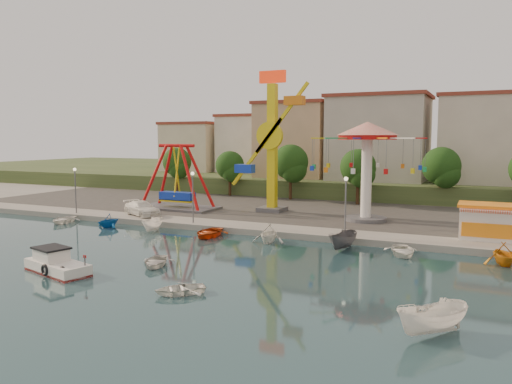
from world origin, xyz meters
The scene contains 34 objects.
ground centered at (0.00, 0.00, 0.00)m, with size 200.00×200.00×0.00m, color #15343B.
quay_deck centered at (0.00, 62.00, 0.30)m, with size 200.00×100.00×0.60m, color #9E998E.
asphalt_pad centered at (0.00, 30.00, 0.60)m, with size 90.00×28.00×0.01m, color #4C4944.
hill_terrace centered at (0.00, 67.00, 1.50)m, with size 200.00×60.00×3.00m, color #384C26.
pirate_ship_ride centered at (-15.17, 20.82, 4.39)m, with size 10.00×5.00×8.00m.
kamikaze_tower centered at (-3.43, 23.62, 8.50)m, with size 6.52×3.10×16.50m.
wave_swinger centered at (7.90, 21.73, 8.20)m, with size 11.60×11.60×10.40m.
booth_left centered at (19.88, 16.49, 2.16)m, with size 5.40×3.78×3.08m.
lamp_post_0 centered at (-24.00, 13.00, 3.10)m, with size 0.14×0.14×5.00m, color #59595E.
lamp_post_1 centered at (-8.00, 13.00, 3.10)m, with size 0.14×0.14×5.00m, color #59595E.
lamp_post_2 centered at (8.00, 13.00, 3.10)m, with size 0.14×0.14×5.00m, color #59595E.
tree_0 centered at (-26.00, 36.98, 5.47)m, with size 4.60×4.60×7.19m.
tree_1 centered at (-16.00, 36.24, 5.20)m, with size 4.35×4.35×6.80m.
tree_2 centered at (-6.00, 35.81, 5.92)m, with size 5.02×5.02×7.85m.
tree_3 centered at (4.00, 34.36, 5.55)m, with size 4.68×4.68×7.32m.
tree_4 centered at (14.00, 37.35, 5.75)m, with size 4.86×4.86×7.60m.
building_0 centered at (-33.37, 46.06, 8.93)m, with size 9.26×9.53×11.87m, color beige.
building_1 centered at (-21.33, 51.38, 7.32)m, with size 12.33×9.01×8.63m, color silver.
building_2 centered at (-8.19, 51.96, 8.62)m, with size 11.95×9.28×11.23m, color tan.
building_3 centered at (5.60, 48.80, 7.60)m, with size 12.59×10.50×9.20m, color beige.
building_4 centered at (19.07, 52.20, 7.62)m, with size 10.75×9.23×9.24m, color beige.
cabin_motorboat centered at (-7.45, -5.65, 0.51)m, with size 5.79×3.40×1.92m.
rowboat_a centered at (-2.31, -1.25, 0.35)m, with size 2.38×3.33×0.69m, color silver.
rowboat_b centered at (2.96, -6.03, 0.32)m, with size 2.18×3.06×0.63m, color white.
skiff centered at (17.34, -6.37, 0.80)m, with size 1.56×4.15×1.60m, color white.
van centered at (-15.88, 14.76, 1.40)m, with size 2.25×5.52×1.60m, color white.
moored_boat_0 centered at (-22.81, 9.80, 0.39)m, with size 2.69×3.76×0.78m, color silver.
moored_boat_1 centered at (-16.41, 9.80, 0.73)m, with size 2.38×2.76×1.45m, color #1461AF.
moored_boat_2 centered at (-10.75, 9.80, 0.68)m, with size 1.33×3.53×1.36m, color white.
moored_boat_3 centered at (-4.33, 9.80, 0.43)m, with size 2.97×4.16×0.86m, color #C13F0F.
moored_boat_4 centered at (1.92, 9.80, 0.87)m, with size 2.85×3.30×1.74m, color white.
moored_boat_5 centered at (8.68, 9.80, 0.79)m, with size 1.53×4.08×1.58m, color #545458.
moored_boat_6 centered at (13.51, 9.80, 0.39)m, with size 2.72×3.81×0.79m, color white.
moored_boat_7 centered at (20.73, 9.80, 0.85)m, with size 2.79×3.23×1.70m, color orange.
Camera 1 is at (19.33, -30.43, 9.28)m, focal length 35.00 mm.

